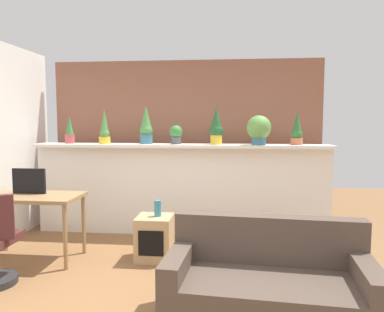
{
  "coord_description": "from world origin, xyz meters",
  "views": [
    {
      "loc": [
        0.68,
        -3.04,
        1.58
      ],
      "look_at": [
        0.24,
        1.23,
        1.18
      ],
      "focal_mm": 34.54,
      "sensor_mm": 36.0,
      "label": 1
    }
  ],
  "objects_px": {
    "potted_plant_1": "(104,129)",
    "potted_plant_2": "(146,127)",
    "tv_monitor": "(29,181)",
    "desk": "(32,202)",
    "potted_plant_6": "(297,131)",
    "potted_plant_4": "(216,127)",
    "couch": "(268,289)",
    "potted_plant_0": "(70,131)",
    "side_cube_shelf": "(154,238)",
    "vase_on_shelf": "(158,208)",
    "potted_plant_3": "(176,134)",
    "potted_plant_5": "(259,129)"
  },
  "relations": [
    {
      "from": "potted_plant_6",
      "to": "couch",
      "type": "distance_m",
      "value": 2.59
    },
    {
      "from": "potted_plant_4",
      "to": "vase_on_shelf",
      "type": "relative_size",
      "value": 2.72
    },
    {
      "from": "potted_plant_5",
      "to": "potted_plant_4",
      "type": "bearing_deg",
      "value": 175.18
    },
    {
      "from": "potted_plant_6",
      "to": "side_cube_shelf",
      "type": "height_order",
      "value": "potted_plant_6"
    },
    {
      "from": "couch",
      "to": "potted_plant_2",
      "type": "bearing_deg",
      "value": 123.16
    },
    {
      "from": "potted_plant_4",
      "to": "tv_monitor",
      "type": "relative_size",
      "value": 1.3
    },
    {
      "from": "potted_plant_0",
      "to": "potted_plant_4",
      "type": "distance_m",
      "value": 2.08
    },
    {
      "from": "side_cube_shelf",
      "to": "desk",
      "type": "bearing_deg",
      "value": -174.05
    },
    {
      "from": "potted_plant_2",
      "to": "tv_monitor",
      "type": "bearing_deg",
      "value": -137.74
    },
    {
      "from": "potted_plant_6",
      "to": "couch",
      "type": "xyz_separation_m",
      "value": [
        -0.58,
        -2.23,
        -1.18
      ]
    },
    {
      "from": "potted_plant_0",
      "to": "potted_plant_6",
      "type": "distance_m",
      "value": 3.15
    },
    {
      "from": "tv_monitor",
      "to": "desk",
      "type": "bearing_deg",
      "value": -49.19
    },
    {
      "from": "desk",
      "to": "vase_on_shelf",
      "type": "height_order",
      "value": "desk"
    },
    {
      "from": "potted_plant_0",
      "to": "potted_plant_6",
      "type": "bearing_deg",
      "value": -0.11
    },
    {
      "from": "potted_plant_3",
      "to": "potted_plant_4",
      "type": "xyz_separation_m",
      "value": [
        0.55,
        -0.01,
        0.1
      ]
    },
    {
      "from": "desk",
      "to": "potted_plant_1",
      "type": "bearing_deg",
      "value": 65.74
    },
    {
      "from": "potted_plant_1",
      "to": "side_cube_shelf",
      "type": "xyz_separation_m",
      "value": [
        0.89,
        -0.94,
        -1.22
      ]
    },
    {
      "from": "desk",
      "to": "couch",
      "type": "xyz_separation_m",
      "value": [
        2.54,
        -1.12,
        -0.38
      ]
    },
    {
      "from": "potted_plant_1",
      "to": "couch",
      "type": "distance_m",
      "value": 3.23
    },
    {
      "from": "potted_plant_4",
      "to": "potted_plant_6",
      "type": "relative_size",
      "value": 1.13
    },
    {
      "from": "potted_plant_4",
      "to": "desk",
      "type": "xyz_separation_m",
      "value": [
        -2.05,
        -1.1,
        -0.84
      ]
    },
    {
      "from": "potted_plant_3",
      "to": "potted_plant_5",
      "type": "height_order",
      "value": "potted_plant_5"
    },
    {
      "from": "potted_plant_2",
      "to": "vase_on_shelf",
      "type": "bearing_deg",
      "value": -70.15
    },
    {
      "from": "side_cube_shelf",
      "to": "vase_on_shelf",
      "type": "bearing_deg",
      "value": 30.91
    },
    {
      "from": "potted_plant_3",
      "to": "desk",
      "type": "distance_m",
      "value": 2.01
    },
    {
      "from": "potted_plant_1",
      "to": "tv_monitor",
      "type": "bearing_deg",
      "value": -119.03
    },
    {
      "from": "potted_plant_6",
      "to": "tv_monitor",
      "type": "relative_size",
      "value": 1.15
    },
    {
      "from": "tv_monitor",
      "to": "potted_plant_4",
      "type": "bearing_deg",
      "value": 25.72
    },
    {
      "from": "side_cube_shelf",
      "to": "vase_on_shelf",
      "type": "distance_m",
      "value": 0.35
    },
    {
      "from": "potted_plant_0",
      "to": "potted_plant_5",
      "type": "bearing_deg",
      "value": -1.56
    },
    {
      "from": "potted_plant_4",
      "to": "tv_monitor",
      "type": "height_order",
      "value": "potted_plant_4"
    },
    {
      "from": "potted_plant_1",
      "to": "side_cube_shelf",
      "type": "distance_m",
      "value": 1.78
    },
    {
      "from": "potted_plant_2",
      "to": "potted_plant_3",
      "type": "xyz_separation_m",
      "value": [
        0.42,
        -0.01,
        -0.1
      ]
    },
    {
      "from": "potted_plant_1",
      "to": "potted_plant_5",
      "type": "distance_m",
      "value": 2.12
    },
    {
      "from": "potted_plant_1",
      "to": "desk",
      "type": "relative_size",
      "value": 0.44
    },
    {
      "from": "potted_plant_6",
      "to": "vase_on_shelf",
      "type": "height_order",
      "value": "potted_plant_6"
    },
    {
      "from": "potted_plant_2",
      "to": "potted_plant_4",
      "type": "bearing_deg",
      "value": -1.18
    },
    {
      "from": "potted_plant_6",
      "to": "potted_plant_5",
      "type": "bearing_deg",
      "value": -172.56
    },
    {
      "from": "potted_plant_0",
      "to": "potted_plant_2",
      "type": "height_order",
      "value": "potted_plant_2"
    },
    {
      "from": "potted_plant_4",
      "to": "potted_plant_3",
      "type": "bearing_deg",
      "value": 178.5
    },
    {
      "from": "potted_plant_4",
      "to": "tv_monitor",
      "type": "xyz_separation_m",
      "value": [
        -2.12,
        -1.02,
        -0.61
      ]
    },
    {
      "from": "potted_plant_4",
      "to": "potted_plant_2",
      "type": "bearing_deg",
      "value": 178.82
    },
    {
      "from": "potted_plant_4",
      "to": "potted_plant_6",
      "type": "bearing_deg",
      "value": 0.97
    },
    {
      "from": "potted_plant_0",
      "to": "potted_plant_1",
      "type": "distance_m",
      "value": 0.52
    },
    {
      "from": "potted_plant_3",
      "to": "couch",
      "type": "bearing_deg",
      "value": -64.96
    },
    {
      "from": "potted_plant_2",
      "to": "potted_plant_4",
      "type": "relative_size",
      "value": 1.05
    },
    {
      "from": "potted_plant_1",
      "to": "potted_plant_2",
      "type": "height_order",
      "value": "potted_plant_2"
    },
    {
      "from": "vase_on_shelf",
      "to": "potted_plant_6",
      "type": "bearing_deg",
      "value": 29.25
    },
    {
      "from": "potted_plant_0",
      "to": "potted_plant_4",
      "type": "xyz_separation_m",
      "value": [
        2.08,
        -0.02,
        0.06
      ]
    },
    {
      "from": "couch",
      "to": "potted_plant_0",
      "type": "bearing_deg",
      "value": 138.9
    }
  ]
}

